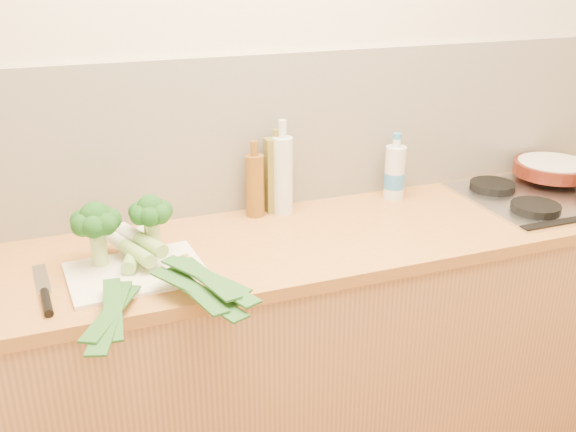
# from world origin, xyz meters

# --- Properties ---
(room_shell) EXTENTS (3.50, 3.50, 3.50)m
(room_shell) POSITION_xyz_m (0.00, 1.49, 1.17)
(room_shell) COLOR beige
(room_shell) RESTS_ON ground
(counter) EXTENTS (3.20, 0.62, 0.90)m
(counter) POSITION_xyz_m (0.00, 1.20, 0.45)
(counter) COLOR #BB7F4E
(counter) RESTS_ON ground
(gas_hob) EXTENTS (0.58, 0.50, 0.04)m
(gas_hob) POSITION_xyz_m (1.02, 1.20, 0.91)
(gas_hob) COLOR silver
(gas_hob) RESTS_ON counter
(chopping_board) EXTENTS (0.39, 0.30, 0.01)m
(chopping_board) POSITION_xyz_m (-0.50, 1.12, 0.91)
(chopping_board) COLOR white
(chopping_board) RESTS_ON counter
(broccoli_left) EXTENTS (0.14, 0.14, 0.19)m
(broccoli_left) POSITION_xyz_m (-0.59, 1.20, 1.04)
(broccoli_left) COLOR #9BB76B
(broccoli_left) RESTS_ON chopping_board
(broccoli_right) EXTENTS (0.13, 0.13, 0.19)m
(broccoli_right) POSITION_xyz_m (-0.44, 1.21, 1.04)
(broccoli_right) COLOR #9BB76B
(broccoli_right) RESTS_ON chopping_board
(leek_front) EXTENTS (0.26, 0.69, 0.04)m
(leek_front) POSITION_xyz_m (-0.53, 1.10, 0.93)
(leek_front) COLOR white
(leek_front) RESTS_ON chopping_board
(leek_mid) EXTENTS (0.29, 0.64, 0.04)m
(leek_mid) POSITION_xyz_m (-0.47, 1.07, 0.95)
(leek_mid) COLOR white
(leek_mid) RESTS_ON chopping_board
(leek_back) EXTENTS (0.28, 0.60, 0.04)m
(leek_back) POSITION_xyz_m (-0.42, 1.07, 0.97)
(leek_back) COLOR white
(leek_back) RESTS_ON chopping_board
(chefs_knife) EXTENTS (0.05, 0.32, 0.02)m
(chefs_knife) POSITION_xyz_m (-0.75, 1.06, 0.91)
(chefs_knife) COLOR silver
(chefs_knife) RESTS_ON counter
(skillet) EXTENTS (0.44, 0.30, 0.05)m
(skillet) POSITION_xyz_m (1.15, 1.32, 0.96)
(skillet) COLOR #50180D
(skillet) RESTS_ON gas_hob
(oil_tin) EXTENTS (0.08, 0.05, 0.30)m
(oil_tin) POSITION_xyz_m (0.04, 1.43, 1.03)
(oil_tin) COLOR olive
(oil_tin) RESTS_ON counter
(glass_bottle) EXTENTS (0.07, 0.07, 0.33)m
(glass_bottle) POSITION_xyz_m (0.05, 1.41, 1.04)
(glass_bottle) COLOR silver
(glass_bottle) RESTS_ON counter
(amber_bottle) EXTENTS (0.06, 0.06, 0.27)m
(amber_bottle) POSITION_xyz_m (-0.05, 1.42, 1.01)
(amber_bottle) COLOR brown
(amber_bottle) RESTS_ON counter
(water_bottle) EXTENTS (0.08, 0.08, 0.23)m
(water_bottle) POSITION_xyz_m (0.49, 1.40, 0.99)
(water_bottle) COLOR silver
(water_bottle) RESTS_ON counter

